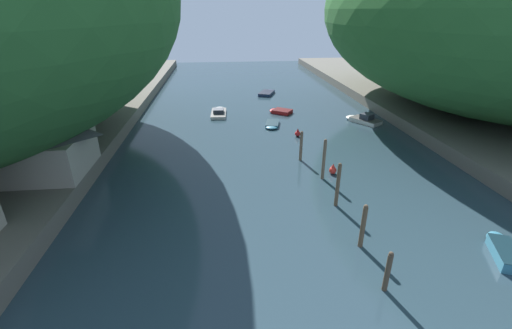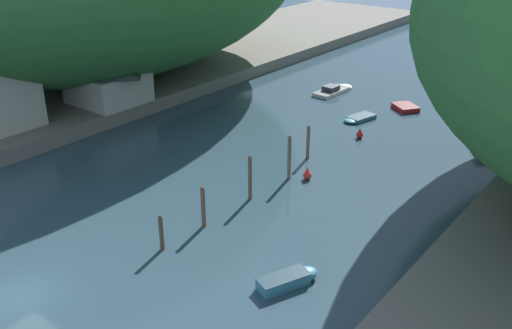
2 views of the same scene
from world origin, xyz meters
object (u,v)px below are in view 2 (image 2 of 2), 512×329
object	(u,v)px
channel_buoy_near	(307,175)
boat_red_skiff	(334,90)
boat_near_quay	(447,80)
boat_moored_right	(358,118)
boat_far_right_bank	(483,144)
channel_buoy_far	(360,134)
boat_navy_launch	(404,106)
boathouse_shed	(107,78)
boat_small_dinghy	(290,279)

from	to	relation	value
channel_buoy_near	boat_red_skiff	bearing A→B (deg)	115.90
boat_near_quay	channel_buoy_near	world-z (taller)	channel_buoy_near
boat_near_quay	boat_moored_right	bearing A→B (deg)	-73.74
boat_near_quay	boat_far_right_bank	distance (m)	20.28
boat_near_quay	channel_buoy_near	xyz separation A→B (m)	(1.42, -32.21, 0.14)
channel_buoy_far	boat_navy_launch	bearing A→B (deg)	92.06
channel_buoy_far	boat_moored_right	bearing A→B (deg)	120.47
boat_navy_launch	boat_red_skiff	size ratio (longest dim) A/B	0.60
boathouse_shed	boat_far_right_bank	bearing A→B (deg)	24.00
boathouse_shed	boat_small_dinghy	xyz separation A→B (m)	(30.59, -11.91, -3.44)
boat_red_skiff	channel_buoy_far	size ratio (longest dim) A/B	6.36
boat_small_dinghy	channel_buoy_near	xyz separation A→B (m)	(-6.68, 11.80, 0.03)
boathouse_shed	boat_near_quay	xyz separation A→B (m)	(22.49, 32.10, -3.55)
boat_red_skiff	boat_moored_right	xyz separation A→B (m)	(6.63, -6.40, -0.08)
boat_navy_launch	channel_buoy_far	world-z (taller)	channel_buoy_far
boat_far_right_bank	boat_moored_right	size ratio (longest dim) A/B	1.31
boat_navy_launch	boat_near_quay	bearing A→B (deg)	35.96
boat_moored_right	boat_near_quay	bearing A→B (deg)	-82.62
boathouse_shed	boat_near_quay	size ratio (longest dim) A/B	1.32
boathouse_shed	boat_near_quay	world-z (taller)	boathouse_shed
boat_navy_launch	boat_small_dinghy	bearing A→B (deg)	-130.44
channel_buoy_near	channel_buoy_far	bearing A→B (deg)	95.45
boat_near_quay	boat_moored_right	world-z (taller)	boat_near_quay
boat_moored_right	channel_buoy_far	bearing A→B (deg)	133.85
boat_moored_right	boat_small_dinghy	bearing A→B (deg)	124.51
channel_buoy_near	boat_navy_launch	bearing A→B (deg)	93.76
boat_near_quay	boat_navy_launch	xyz separation A→B (m)	(0.10, -12.09, 0.01)
boat_red_skiff	boat_far_right_bank	size ratio (longest dim) A/B	1.20
boat_small_dinghy	boat_moored_right	size ratio (longest dim) A/B	1.01
boathouse_shed	boat_moored_right	size ratio (longest dim) A/B	1.83
boathouse_shed	boat_small_dinghy	size ratio (longest dim) A/B	1.81
channel_buoy_near	channel_buoy_far	xyz separation A→B (m)	(-0.96, 10.07, -0.01)
channel_buoy_far	boat_far_right_bank	bearing A→B (deg)	25.27
boat_small_dinghy	boat_far_right_bank	distance (m)	26.48
channel_buoy_near	boat_near_quay	bearing A→B (deg)	92.53
boat_red_skiff	boat_moored_right	world-z (taller)	boat_red_skiff
boat_near_quay	channel_buoy_far	world-z (taller)	channel_buoy_far
boat_navy_launch	channel_buoy_near	distance (m)	20.16
channel_buoy_far	boathouse_shed	bearing A→B (deg)	-156.54
boat_moored_right	channel_buoy_far	xyz separation A→B (m)	(2.37, -4.02, 0.18)
boathouse_shed	channel_buoy_far	xyz separation A→B (m)	(22.95, 9.96, -3.42)
channel_buoy_far	boat_red_skiff	bearing A→B (deg)	130.79
boat_red_skiff	channel_buoy_far	world-z (taller)	channel_buoy_far
boathouse_shed	channel_buoy_far	size ratio (longest dim) A/B	7.35
boat_moored_right	boat_navy_launch	bearing A→B (deg)	-95.03
boathouse_shed	channel_buoy_near	xyz separation A→B (m)	(23.91, -0.11, -3.41)
boathouse_shed	channel_buoy_far	bearing A→B (deg)	23.46
boathouse_shed	boat_moored_right	world-z (taller)	boathouse_shed
boat_small_dinghy	boat_moored_right	bearing A→B (deg)	133.77
boat_far_right_bank	boat_red_skiff	bearing A→B (deg)	129.20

